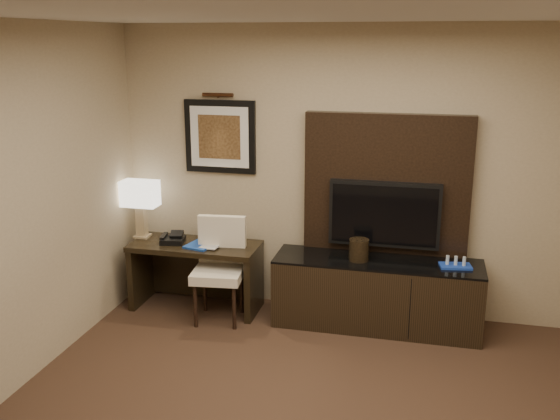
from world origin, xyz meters
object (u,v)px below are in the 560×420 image
(credenza, at_px, (376,294))
(desk_phone, at_px, (173,237))
(desk, at_px, (196,276))
(tv, at_px, (384,214))
(ice_bucket, at_px, (359,250))
(desk_chair, at_px, (218,273))
(minibar_tray, at_px, (456,262))
(water_bottle, at_px, (238,235))
(table_lamp, at_px, (141,207))

(credenza, relative_size, desk_phone, 8.55)
(desk, height_order, credenza, desk)
(tv, xyz_separation_m, ice_bucket, (-0.20, -0.22, -0.28))
(ice_bucket, bearing_deg, tv, 48.94)
(credenza, bearing_deg, desk, 179.93)
(desk_chair, distance_m, minibar_tray, 2.13)
(minibar_tray, bearing_deg, water_bottle, 177.31)
(desk_phone, distance_m, ice_bucket, 1.79)
(desk, height_order, minibar_tray, minibar_tray)
(tv, distance_m, minibar_tray, 0.75)
(water_bottle, bearing_deg, tv, 4.45)
(desk_phone, relative_size, minibar_tray, 0.81)
(desk, distance_m, minibar_tray, 2.44)
(tv, relative_size, table_lamp, 1.62)
(minibar_tray, bearing_deg, desk_phone, -179.76)
(water_bottle, bearing_deg, desk_chair, -109.77)
(tv, relative_size, minibar_tray, 3.73)
(tv, relative_size, ice_bucket, 5.09)
(table_lamp, bearing_deg, tv, 2.77)
(table_lamp, height_order, desk_phone, table_lamp)
(tv, height_order, desk_chair, tv)
(desk_phone, bearing_deg, tv, -4.16)
(desk, xyz_separation_m, desk_chair, (0.30, -0.21, 0.14))
(desk, relative_size, credenza, 0.66)
(table_lamp, xyz_separation_m, ice_bucket, (2.16, -0.11, -0.23))
(credenza, bearing_deg, minibar_tray, -0.95)
(desk_phone, height_order, water_bottle, water_bottle)
(desk_chair, xyz_separation_m, water_bottle, (0.11, 0.29, 0.28))
(ice_bucket, bearing_deg, table_lamp, 177.07)
(tv, relative_size, water_bottle, 5.65)
(credenza, height_order, ice_bucket, ice_bucket)
(water_bottle, bearing_deg, minibar_tray, -2.69)
(desk_chair, relative_size, desk_phone, 4.33)
(tv, distance_m, water_bottle, 1.39)
(credenza, xyz_separation_m, desk_phone, (-1.96, -0.02, 0.39))
(desk_chair, bearing_deg, credenza, 1.95)
(desk_chair, relative_size, water_bottle, 5.31)
(table_lamp, distance_m, ice_bucket, 2.17)
(desk, relative_size, minibar_tray, 4.60)
(desk, height_order, table_lamp, table_lamp)
(ice_bucket, bearing_deg, desk_phone, 179.59)
(tv, bearing_deg, desk_chair, -164.75)
(tv, bearing_deg, table_lamp, -177.23)
(desk_phone, bearing_deg, table_lamp, 154.72)
(desk, bearing_deg, minibar_tray, -0.35)
(minibar_tray, bearing_deg, tv, 162.74)
(ice_bucket, xyz_separation_m, minibar_tray, (0.84, 0.02, -0.05))
(desk_phone, height_order, minibar_tray, desk_phone)
(tv, height_order, table_lamp, tv)
(credenza, bearing_deg, table_lamp, 178.05)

